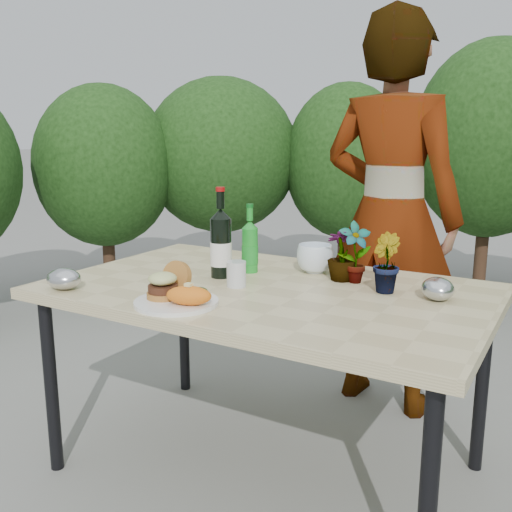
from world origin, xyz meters
The scene contains 18 objects.
ground centered at (0.00, 0.00, 0.00)m, with size 80.00×80.00×0.00m, color slate.
patio_table centered at (0.00, 0.00, 0.69)m, with size 1.60×1.00×0.75m.
shrub_hedge centered at (0.05, 1.54, 1.08)m, with size 6.88×4.98×2.02m.
dinner_plate centered at (-0.15, -0.35, 0.76)m, with size 0.28×0.28×0.01m, color white.
burger_stack centered at (-0.20, -0.33, 0.81)m, with size 0.11×0.16×0.11m.
sweet_potato centered at (-0.08, -0.37, 0.80)m, with size 0.15×0.08×0.06m, color orange.
grilled_veg centered at (-0.13, -0.26, 0.78)m, with size 0.08×0.05×0.03m.
wine_bottle centered at (-0.23, 0.03, 0.88)m, with size 0.09×0.09×0.36m.
sparkling_water centered at (-0.17, 0.16, 0.85)m, with size 0.07×0.07×0.28m.
plastic_cup centered at (-0.10, -0.06, 0.80)m, with size 0.07×0.07×0.10m, color silver.
seedling_left centered at (0.26, 0.21, 0.87)m, with size 0.12×0.08×0.23m, color #245F20.
seedling_mid centered at (0.40, 0.15, 0.86)m, with size 0.12×0.09×0.21m, color #26591E.
seedling_right centered at (0.21, 0.22, 0.85)m, with size 0.11×0.11×0.20m, color #2B5A1E.
blue_bowl centered at (0.06, 0.29, 0.81)m, with size 0.15×0.15×0.12m, color silver.
foil_packet_left centered at (-0.62, -0.41, 0.79)m, with size 0.13×0.11×0.08m, color #B2B4B9.
foil_packet_right centered at (0.59, 0.14, 0.79)m, with size 0.13×0.11×0.08m, color #B8BABF.
person centered at (0.21, 0.81, 0.92)m, with size 0.67×0.44×1.85m, color #966D4B.
terracotta_pot centered at (-1.59, 1.83, 0.07)m, with size 0.17×0.17×0.14m.
Camera 1 is at (1.00, -1.79, 1.31)m, focal length 40.00 mm.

